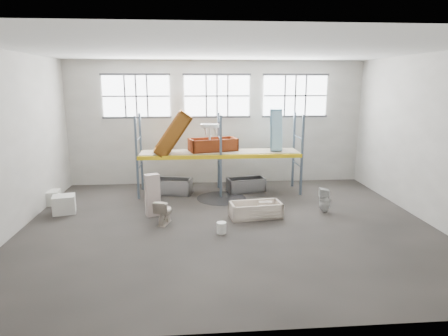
{
  "coord_description": "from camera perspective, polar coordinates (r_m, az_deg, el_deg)",
  "views": [
    {
      "loc": [
        -1.01,
        -10.73,
        4.16
      ],
      "look_at": [
        0.0,
        1.5,
        1.4
      ],
      "focal_mm": 30.85,
      "sensor_mm": 36.0,
      "label": 1
    }
  ],
  "objects": [
    {
      "name": "carton_far",
      "position": [
        14.63,
        -24.26,
        -4.01
      ],
      "size": [
        0.66,
        0.66,
        0.48
      ],
      "primitive_type": "cube",
      "rotation": [
        0.0,
        0.0,
        0.16
      ],
      "color": "silver",
      "rests_on": "floor"
    },
    {
      "name": "cistern_spare",
      "position": [
        12.26,
        6.13,
        -5.85
      ],
      "size": [
        0.42,
        0.22,
        0.39
      ],
      "primitive_type": "cube",
      "rotation": [
        0.0,
        0.0,
        -0.07
      ],
      "color": "#C3B2A3",
      "rests_on": "bathtub_beige"
    },
    {
      "name": "blue_tub_upright",
      "position": [
        14.72,
        7.77,
        5.68
      ],
      "size": [
        0.65,
        0.82,
        1.56
      ],
      "primitive_type": null,
      "rotation": [
        0.0,
        1.54,
        -0.24
      ],
      "color": "#91C8E4",
      "rests_on": "shelf_deck"
    },
    {
      "name": "sink_in_tub",
      "position": [
        12.01,
        3.28,
        -6.79
      ],
      "size": [
        0.58,
        0.58,
        0.15
      ],
      "primitive_type": "imported",
      "rotation": [
        0.0,
        0.0,
        -0.36
      ],
      "color": "beige",
      "rests_on": "bathtub_beige"
    },
    {
      "name": "wall_left",
      "position": [
        11.97,
        -29.61,
        3.05
      ],
      "size": [
        0.1,
        10.0,
        5.0
      ],
      "primitive_type": "cube",
      "color": "#AEABA1",
      "rests_on": "ground"
    },
    {
      "name": "rack_upright_lb",
      "position": [
        15.2,
        -12.18,
        2.31
      ],
      "size": [
        0.08,
        0.08,
        3.0
      ],
      "primitive_type": "cube",
      "color": "slate",
      "rests_on": "floor"
    },
    {
      "name": "shelf_deck",
      "position": [
        14.5,
        -0.65,
        2.42
      ],
      "size": [
        5.9,
        1.1,
        0.03
      ],
      "primitive_type": "cube",
      "color": "gray",
      "rests_on": "floor"
    },
    {
      "name": "bucket",
      "position": [
        10.91,
        -0.38,
        -8.84
      ],
      "size": [
        0.34,
        0.34,
        0.32
      ],
      "primitive_type": "cylinder",
      "rotation": [
        0.0,
        0.0,
        0.29
      ],
      "color": "white",
      "rests_on": "floor"
    },
    {
      "name": "rack_beam_back",
      "position": [
        15.1,
        -0.81,
        2.53
      ],
      "size": [
        6.0,
        0.1,
        0.14
      ],
      "primitive_type": "cube",
      "color": "yellow",
      "rests_on": "floor"
    },
    {
      "name": "rack_beam_front",
      "position": [
        13.92,
        -0.47,
        1.66
      ],
      "size": [
        6.0,
        0.1,
        0.14
      ],
      "primitive_type": "cube",
      "color": "yellow",
      "rests_on": "floor"
    },
    {
      "name": "rust_tub_flat",
      "position": [
        14.58,
        -1.64,
        3.44
      ],
      "size": [
        1.93,
        1.25,
        0.5
      ],
      "primitive_type": null,
      "rotation": [
        0.0,
        0.0,
        0.26
      ],
      "color": "#833109",
      "rests_on": "shelf_deck"
    },
    {
      "name": "rack_upright_rb",
      "position": [
        15.59,
        10.27,
        2.65
      ],
      "size": [
        0.08,
        0.08,
        3.0
      ],
      "primitive_type": "cube",
      "color": "slate",
      "rests_on": "floor"
    },
    {
      "name": "toilet_white",
      "position": [
        12.94,
        14.72,
        -4.62
      ],
      "size": [
        0.43,
        0.42,
        0.81
      ],
      "primitive_type": "imported",
      "rotation": [
        0.0,
        0.0,
        -1.74
      ],
      "color": "silver",
      "rests_on": "floor"
    },
    {
      "name": "steel_tub_right",
      "position": [
        14.93,
        3.26,
        -2.48
      ],
      "size": [
        1.52,
        0.91,
        0.52
      ],
      "primitive_type": null,
      "rotation": [
        0.0,
        0.0,
        0.18
      ],
      "color": "#96979D",
      "rests_on": "floor"
    },
    {
      "name": "rack_upright_mb",
      "position": [
        15.1,
        -0.81,
        2.53
      ],
      "size": [
        0.08,
        0.08,
        3.0
      ],
      "primitive_type": "cube",
      "color": "slate",
      "rests_on": "floor"
    },
    {
      "name": "wet_patch",
      "position": [
        14.09,
        -0.4,
        -4.48
      ],
      "size": [
        1.8,
        1.8,
        0.0
      ],
      "primitive_type": "cylinder",
      "color": "black",
      "rests_on": "floor"
    },
    {
      "name": "ceiling",
      "position": [
        10.81,
        0.68,
        17.4
      ],
      "size": [
        12.0,
        10.0,
        0.1
      ],
      "primitive_type": "cube",
      "color": "silver",
      "rests_on": "ground"
    },
    {
      "name": "window_right",
      "position": [
        16.23,
        10.49,
        10.49
      ],
      "size": [
        2.6,
        0.04,
        1.6
      ],
      "primitive_type": "cube",
      "color": "white",
      "rests_on": "wall_back"
    },
    {
      "name": "cistern_tall",
      "position": [
        12.34,
        -10.54,
        -3.96
      ],
      "size": [
        0.51,
        0.42,
        1.35
      ],
      "primitive_type": "cube",
      "rotation": [
        0.0,
        0.0,
        0.38
      ],
      "color": "beige",
      "rests_on": "floor"
    },
    {
      "name": "rack_upright_ma",
      "position": [
        13.92,
        -0.47,
        1.66
      ],
      "size": [
        0.08,
        0.08,
        3.0
      ],
      "primitive_type": "cube",
      "color": "slate",
      "rests_on": "floor"
    },
    {
      "name": "toilet_beige",
      "position": [
        11.68,
        -8.91,
        -6.38
      ],
      "size": [
        0.62,
        0.83,
        0.75
      ],
      "primitive_type": "imported",
      "rotation": [
        0.0,
        0.0,
        2.84
      ],
      "color": "beige",
      "rests_on": "floor"
    },
    {
      "name": "rust_tub_tilted",
      "position": [
        14.16,
        -7.59,
        5.0
      ],
      "size": [
        1.48,
        0.93,
        1.75
      ],
      "primitive_type": null,
      "rotation": [
        0.0,
        -0.96,
        0.07
      ],
      "color": "#904609",
      "rests_on": "shelf_deck"
    },
    {
      "name": "bathtub_beige",
      "position": [
        12.17,
        4.72,
        -6.18
      ],
      "size": [
        1.66,
        0.92,
        0.47
      ],
      "primitive_type": null,
      "rotation": [
        0.0,
        0.0,
        0.11
      ],
      "color": "beige",
      "rests_on": "floor"
    },
    {
      "name": "wall_right",
      "position": [
        12.95,
        28.44,
        3.78
      ],
      "size": [
        0.1,
        10.0,
        5.0
      ],
      "primitive_type": "cube",
      "color": "#A3A098",
      "rests_on": "ground"
    },
    {
      "name": "steel_tub_left",
      "position": [
        14.74,
        -7.9,
        -2.68
      ],
      "size": [
        1.67,
        1.03,
        0.57
      ],
      "primitive_type": null,
      "rotation": [
        0.0,
        0.0,
        -0.2
      ],
      "color": "#B5B7BD",
      "rests_on": "floor"
    },
    {
      "name": "window_left",
      "position": [
        15.83,
        -12.88,
        10.34
      ],
      "size": [
        2.6,
        0.04,
        1.6
      ],
      "primitive_type": "cube",
      "color": "white",
      "rests_on": "wall_back"
    },
    {
      "name": "wall_front",
      "position": [
        6.0,
        5.15,
        -3.44
      ],
      "size": [
        12.0,
        0.1,
        5.0
      ],
      "primitive_type": "cube",
      "color": "#AAA79E",
      "rests_on": "ground"
    },
    {
      "name": "floor",
      "position": [
        11.57,
        0.62,
        -8.66
      ],
      "size": [
        12.0,
        10.0,
        0.1
      ],
      "primitive_type": "cube",
      "color": "#443F3A",
      "rests_on": "ground"
    },
    {
      "name": "rack_upright_ra",
      "position": [
        14.45,
        11.48,
        1.82
      ],
      "size": [
        0.08,
        0.08,
        3.0
      ],
      "primitive_type": "cube",
      "color": "slate",
      "rests_on": "floor"
    },
    {
      "name": "sink_on_shelf",
      "position": [
        14.15,
        -2.12,
        4.28
      ],
      "size": [
        0.79,
        0.67,
        0.61
      ],
      "primitive_type": "imported",
      "rotation": [
        0.0,
        0.0,
        -0.22
      ],
      "color": "silver",
      "rests_on": "rust_tub_flat"
    },
    {
      "name": "wall_back",
      "position": [
        15.9,
        -1.06,
        6.68
      ],
      "size": [
        12.0,
        0.1,
        5.0
      ],
      "primitive_type": "cube",
      "color": "#9E9B92",
      "rests_on": "ground"
    },
    {
      "name": "window_mid",
      "position": [
        15.71,
        -1.05,
        10.63
      ],
      "size": [
        2.6,
        0.04,
        1.6
      ],
      "primitive_type": "cube",
      "color": "white",
      "rests_on": "wall_back"
    },
    {
      "name": "rack_upright_la",
      "position": [
        14.03,
        -12.79,
        1.43
      ],
      "size": [
        0.08,
        0.08,
        3.0
      ],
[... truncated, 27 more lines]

